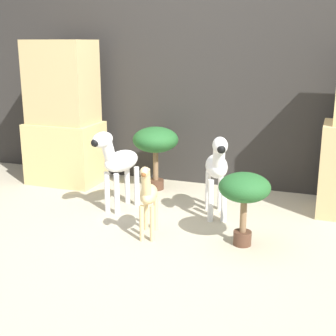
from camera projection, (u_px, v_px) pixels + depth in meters
name	position (u px, v px, depth m)	size (l,w,h in m)	color
ground_plane	(154.00, 243.00, 3.10)	(14.00, 14.00, 0.00)	#B2A88E
wall_back	(214.00, 64.00, 4.12)	(6.40, 0.08, 2.20)	#2D2B28
rock_pillar_left	(64.00, 117.00, 4.29)	(0.65, 0.45, 1.30)	#D1B775
zebra_right	(217.00, 166.00, 3.43)	(0.29, 0.50, 0.65)	white
zebra_left	(117.00, 161.00, 3.59)	(0.25, 0.50, 0.65)	white
giraffe_figurine	(148.00, 195.00, 3.11)	(0.18, 0.38, 0.53)	#E0C184
potted_palm_front	(244.00, 191.00, 2.97)	(0.33, 0.33, 0.49)	#513323
potted_palm_back	(156.00, 142.00, 4.11)	(0.40, 0.40, 0.57)	#513323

